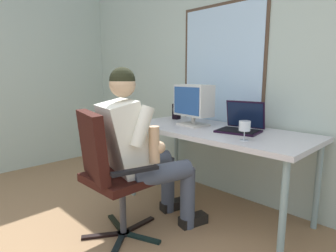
# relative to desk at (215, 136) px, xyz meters

# --- Properties ---
(wall_rear) EXTENTS (5.62, 0.08, 2.76)m
(wall_rear) POSITION_rel_desk_xyz_m (0.26, 0.44, 0.68)
(wall_rear) COLOR #B1C1B3
(wall_rear) RESTS_ON ground
(desk) EXTENTS (1.67, 0.77, 0.76)m
(desk) POSITION_rel_desk_xyz_m (0.00, 0.00, 0.00)
(desk) COLOR #809B9B
(desk) RESTS_ON ground
(office_chair) EXTENTS (0.63, 0.63, 0.98)m
(office_chair) POSITION_rel_desk_xyz_m (-0.26, -0.93, -0.13)
(office_chair) COLOR black
(office_chair) RESTS_ON ground
(person_seated) EXTENTS (0.64, 0.89, 1.28)m
(person_seated) POSITION_rel_desk_xyz_m (-0.20, -0.67, -0.02)
(person_seated) COLOR #454D5E
(person_seated) RESTS_ON ground
(crt_monitor) EXTENTS (0.39, 0.23, 0.38)m
(crt_monitor) POSITION_rel_desk_xyz_m (-0.25, 0.00, 0.29)
(crt_monitor) COLOR beige
(crt_monitor) RESTS_ON desk
(laptop) EXTENTS (0.38, 0.36, 0.25)m
(laptop) POSITION_rel_desk_xyz_m (0.21, 0.08, 0.13)
(laptop) COLOR black
(laptop) RESTS_ON desk
(wine_glass) EXTENTS (0.08, 0.08, 0.14)m
(wine_glass) POSITION_rel_desk_xyz_m (0.41, -0.21, 0.16)
(wine_glass) COLOR silver
(wine_glass) RESTS_ON desk
(desk_speaker) EXTENTS (0.08, 0.08, 0.17)m
(desk_speaker) POSITION_rel_desk_xyz_m (-0.64, 0.17, 0.14)
(desk_speaker) COLOR black
(desk_speaker) RESTS_ON desk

